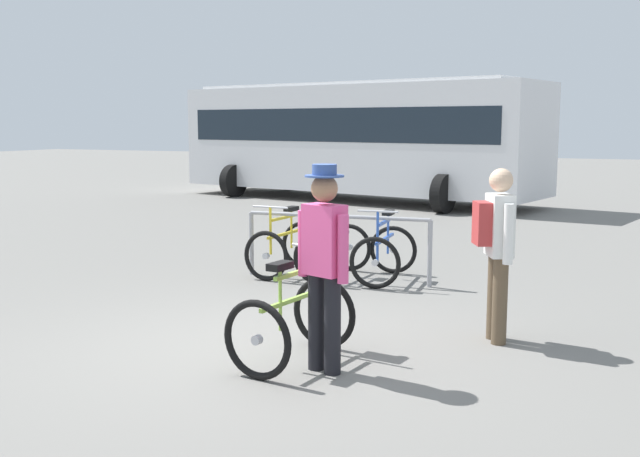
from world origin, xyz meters
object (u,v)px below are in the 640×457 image
at_px(racked_bike_black, 334,250).
at_px(bus_distant, 355,135).
at_px(racked_bike_yellow, 285,247).
at_px(racked_bike_blue, 385,253).
at_px(featured_bicycle, 301,305).
at_px(pedestrian_with_backpack, 497,244).
at_px(person_with_featured_bike, 324,259).

relative_size(racked_bike_black, bus_distant, 0.11).
relative_size(racked_bike_yellow, racked_bike_blue, 0.99).
distance_m(featured_bicycle, bus_distant, 13.69).
bearing_deg(pedestrian_with_backpack, racked_bike_yellow, 147.62).
xyz_separation_m(racked_bike_black, racked_bike_blue, (0.70, 0.06, 0.00)).
bearing_deg(person_with_featured_bike, bus_distant, 110.28).
bearing_deg(pedestrian_with_backpack, person_with_featured_bike, -127.72).
bearing_deg(racked_bike_blue, racked_bike_yellow, -175.23).
bearing_deg(pedestrian_with_backpack, racked_bike_blue, 130.41).
distance_m(racked_bike_yellow, bus_distant, 10.05).
distance_m(racked_bike_blue, person_with_featured_bike, 3.74).
distance_m(featured_bicycle, pedestrian_with_backpack, 1.95).
bearing_deg(featured_bicycle, racked_bike_black, 108.29).
bearing_deg(racked_bike_blue, pedestrian_with_backpack, -49.59).
relative_size(featured_bicycle, bus_distant, 0.12).
height_order(person_with_featured_bike, bus_distant, bus_distant).
bearing_deg(pedestrian_with_backpack, featured_bicycle, -139.62).
bearing_deg(racked_bike_yellow, racked_bike_blue, 4.77).
xyz_separation_m(racked_bike_blue, person_with_featured_bike, (0.73, -3.63, 0.58)).
relative_size(featured_bicycle, pedestrian_with_backpack, 0.76).
height_order(racked_bike_yellow, racked_bike_blue, same).
height_order(racked_bike_blue, person_with_featured_bike, person_with_featured_bike).
height_order(racked_bike_yellow, bus_distant, bus_distant).
relative_size(racked_bike_yellow, featured_bicycle, 0.92).
bearing_deg(pedestrian_with_backpack, racked_bike_black, 140.29).
height_order(racked_bike_black, racked_bike_blue, same).
bearing_deg(person_with_featured_bike, pedestrian_with_backpack, 52.28).
distance_m(featured_bicycle, person_with_featured_bike, 0.61).
bearing_deg(racked_bike_yellow, bus_distant, 105.81).
distance_m(racked_bike_blue, bus_distant, 10.41).
bearing_deg(featured_bicycle, person_with_featured_bike, -34.75).
distance_m(racked_bike_black, pedestrian_with_backpack, 3.36).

